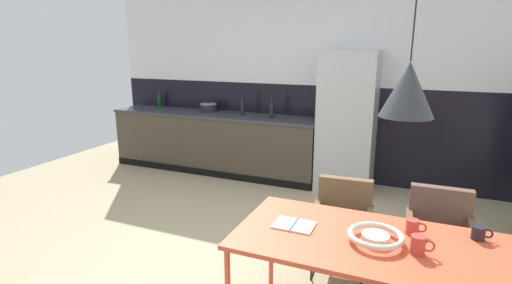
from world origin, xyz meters
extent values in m
plane|color=tan|center=(0.00, 0.00, 0.00)|extent=(8.56, 8.56, 0.00)
cube|color=black|center=(0.00, 2.75, 0.67)|extent=(6.58, 0.12, 1.34)
cube|color=silver|center=(0.00, 2.75, 2.00)|extent=(6.58, 0.12, 1.34)
cube|color=#41392C|center=(-1.53, 2.39, 0.43)|extent=(3.22, 0.60, 0.85)
cube|color=#34373B|center=(-1.53, 2.39, 0.87)|extent=(3.25, 0.63, 0.04)
cube|color=black|center=(-1.53, 2.08, 0.05)|extent=(3.22, 0.01, 0.10)
cube|color=#ADAFB2|center=(0.45, 2.39, 0.91)|extent=(0.70, 0.60, 1.82)
cube|color=#D54E2F|center=(1.24, -0.42, 0.72)|extent=(1.90, 0.83, 0.03)
cylinder|color=#D14A30|center=(0.33, -0.05, 0.35)|extent=(0.04, 0.04, 0.71)
cube|color=brown|center=(1.53, 0.34, 0.43)|extent=(0.49, 0.47, 0.06)
cube|color=brown|center=(1.53, 0.54, 0.63)|extent=(0.46, 0.09, 0.34)
cube|color=brown|center=(1.75, 0.35, 0.53)|extent=(0.06, 0.41, 0.14)
cube|color=brown|center=(1.31, 0.34, 0.53)|extent=(0.06, 0.41, 0.14)
cylinder|color=black|center=(1.34, 0.15, 0.20)|extent=(0.02, 0.02, 0.40)
cylinder|color=black|center=(1.73, 0.54, 0.20)|extent=(0.02, 0.02, 0.40)
cylinder|color=black|center=(1.33, 0.53, 0.20)|extent=(0.02, 0.02, 0.40)
cube|color=brown|center=(0.80, 0.34, 0.39)|extent=(0.51, 0.49, 0.06)
cube|color=brown|center=(0.79, 0.54, 0.60)|extent=(0.46, 0.11, 0.36)
cube|color=brown|center=(1.02, 0.36, 0.49)|extent=(0.08, 0.42, 0.14)
cube|color=brown|center=(0.58, 0.33, 0.49)|extent=(0.08, 0.42, 0.14)
cylinder|color=black|center=(1.01, 0.17, 0.18)|extent=(0.02, 0.02, 0.36)
cylinder|color=black|center=(0.61, 0.14, 0.18)|extent=(0.02, 0.02, 0.36)
cylinder|color=black|center=(0.99, 0.55, 0.18)|extent=(0.02, 0.02, 0.36)
cylinder|color=black|center=(0.59, 0.52, 0.18)|extent=(0.02, 0.02, 0.36)
cylinder|color=black|center=(1.00, 0.36, 0.01)|extent=(0.05, 0.41, 0.02)
cylinder|color=black|center=(0.60, 0.33, 0.01)|extent=(0.05, 0.41, 0.02)
cylinder|color=silver|center=(1.14, -0.43, 0.76)|extent=(0.16, 0.16, 0.05)
torus|color=beige|center=(1.14, -0.43, 0.78)|extent=(0.33, 0.33, 0.04)
cube|color=white|center=(0.56, -0.42, 0.74)|extent=(0.13, 0.18, 0.01)
cube|color=white|center=(0.69, -0.42, 0.74)|extent=(0.13, 0.18, 0.01)
cube|color=#334C8C|center=(0.63, -0.42, 0.75)|extent=(0.01, 0.19, 0.00)
cylinder|color=#B23D33|center=(1.37, -0.48, 0.79)|extent=(0.08, 0.08, 0.11)
torus|color=#B23D33|center=(1.42, -0.48, 0.80)|extent=(0.07, 0.01, 0.07)
cylinder|color=#B23D33|center=(1.34, -0.23, 0.78)|extent=(0.08, 0.08, 0.10)
torus|color=#B23D33|center=(1.39, -0.23, 0.79)|extent=(0.07, 0.01, 0.07)
cylinder|color=black|center=(1.71, -0.15, 0.78)|extent=(0.08, 0.08, 0.08)
torus|color=black|center=(1.76, -0.15, 0.78)|extent=(0.06, 0.01, 0.06)
cylinder|color=black|center=(-1.67, 2.48, 0.95)|extent=(0.25, 0.25, 0.11)
cylinder|color=gray|center=(-1.67, 2.48, 1.01)|extent=(0.26, 0.26, 0.01)
sphere|color=black|center=(-1.67, 2.48, 1.03)|extent=(0.02, 0.02, 0.02)
cylinder|color=black|center=(-0.58, 2.34, 1.01)|extent=(0.07, 0.07, 0.23)
cylinder|color=black|center=(-0.58, 2.34, 1.16)|extent=(0.03, 0.03, 0.09)
cylinder|color=black|center=(-1.05, 2.39, 1.01)|extent=(0.06, 0.06, 0.23)
cylinder|color=black|center=(-1.05, 2.39, 1.16)|extent=(0.03, 0.03, 0.07)
cylinder|color=#0F3319|center=(-2.64, 2.58, 0.99)|extent=(0.07, 0.07, 0.21)
cylinder|color=#0F3319|center=(-2.64, 2.58, 1.13)|extent=(0.03, 0.03, 0.06)
cone|color=#2E3134|center=(1.24, -0.42, 1.65)|extent=(0.29, 0.29, 0.30)
camera|label=1|loc=(1.31, -2.66, 1.88)|focal=27.31mm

